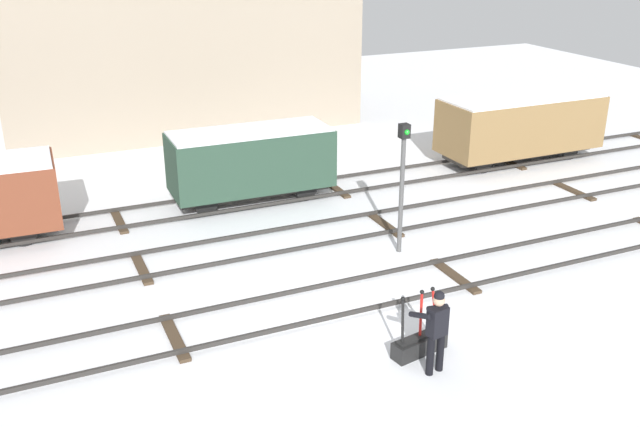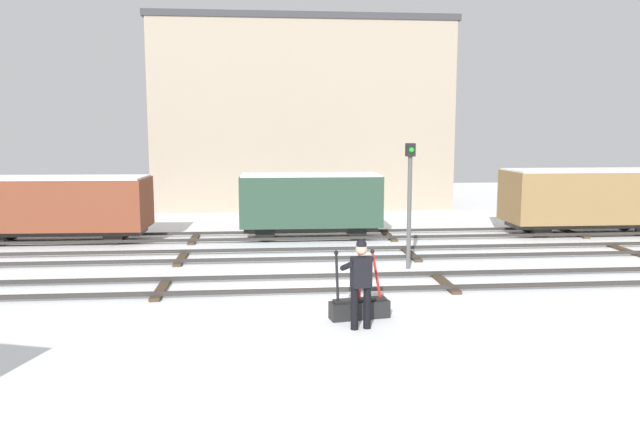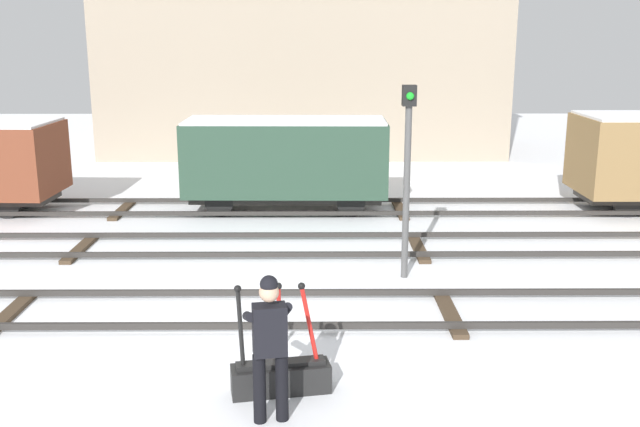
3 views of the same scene
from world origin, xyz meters
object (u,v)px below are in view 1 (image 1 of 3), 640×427
(signal_post, at_px, (402,175))
(freight_car_back_track, at_px, (251,161))
(rail_worker, at_px, (436,326))
(freight_car_near_switch, at_px, (520,125))
(switch_lever_frame, at_px, (419,342))

(signal_post, distance_m, freight_car_back_track, 5.72)
(signal_post, bearing_deg, freight_car_back_track, 114.86)
(rail_worker, relative_size, freight_car_near_switch, 0.30)
(switch_lever_frame, bearing_deg, freight_car_back_track, 81.34)
(switch_lever_frame, height_order, freight_car_near_switch, freight_car_near_switch)
(signal_post, height_order, freight_car_near_switch, signal_post)
(signal_post, height_order, freight_car_back_track, signal_post)
(rail_worker, bearing_deg, freight_car_back_track, 80.76)
(switch_lever_frame, xyz_separation_m, rail_worker, (-0.08, -0.67, 0.76))
(switch_lever_frame, relative_size, freight_car_near_switch, 0.24)
(rail_worker, bearing_deg, freight_car_near_switch, 34.91)
(switch_lever_frame, xyz_separation_m, freight_car_near_switch, (10.04, 9.58, 1.15))
(rail_worker, xyz_separation_m, signal_post, (2.17, 5.11, 1.17))
(switch_lever_frame, bearing_deg, freight_car_near_switch, 33.21)
(rail_worker, xyz_separation_m, freight_car_near_switch, (10.12, 10.25, 0.39))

